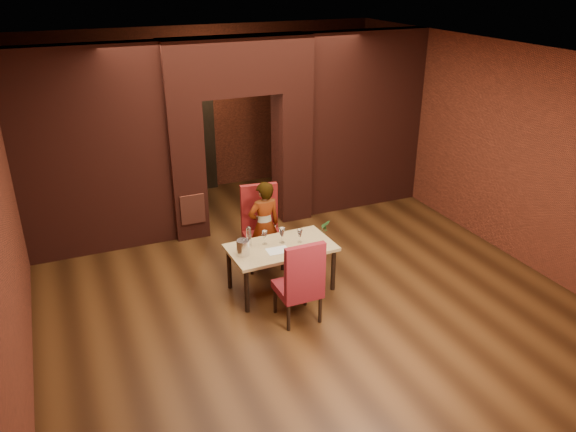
% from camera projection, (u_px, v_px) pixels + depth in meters
% --- Properties ---
extents(floor, '(8.00, 8.00, 0.00)m').
position_uv_depth(floor, '(287.00, 275.00, 8.33)').
color(floor, '#412410').
rests_on(floor, ground).
extents(ceiling, '(7.00, 8.00, 0.04)m').
position_uv_depth(ceiling, '(287.00, 53.00, 7.01)').
color(ceiling, silver).
rests_on(ceiling, ground).
extents(wall_back, '(7.00, 0.04, 3.20)m').
position_uv_depth(wall_back, '(207.00, 110.00, 11.02)').
color(wall_back, maroon).
rests_on(wall_back, ground).
extents(wall_front, '(7.00, 0.04, 3.20)m').
position_uv_depth(wall_front, '(492.00, 336.00, 4.32)').
color(wall_front, maroon).
rests_on(wall_front, ground).
extents(wall_left, '(0.04, 8.00, 3.20)m').
position_uv_depth(wall_left, '(6.00, 215.00, 6.40)').
color(wall_left, maroon).
rests_on(wall_left, ground).
extents(wall_right, '(0.04, 8.00, 3.20)m').
position_uv_depth(wall_right, '(488.00, 144.00, 8.94)').
color(wall_right, maroon).
rests_on(wall_right, ground).
extents(pillar_left, '(0.55, 0.55, 2.30)m').
position_uv_depth(pillar_left, '(186.00, 169.00, 9.18)').
color(pillar_left, maroon).
rests_on(pillar_left, ground).
extents(pillar_right, '(0.55, 0.55, 2.30)m').
position_uv_depth(pillar_right, '(292.00, 155.00, 9.87)').
color(pillar_right, maroon).
rests_on(pillar_right, ground).
extents(lintel, '(2.45, 0.55, 0.90)m').
position_uv_depth(lintel, '(237.00, 66.00, 8.87)').
color(lintel, maroon).
rests_on(lintel, ground).
extents(wing_wall_left, '(2.28, 0.35, 3.20)m').
position_uv_depth(wing_wall_left, '(92.00, 153.00, 8.49)').
color(wing_wall_left, maroon).
rests_on(wing_wall_left, ground).
extents(wing_wall_right, '(2.28, 0.35, 3.20)m').
position_uv_depth(wing_wall_right, '(363.00, 122.00, 10.20)').
color(wing_wall_right, maroon).
rests_on(wing_wall_right, ground).
extents(vent_panel, '(0.40, 0.03, 0.50)m').
position_uv_depth(vent_panel, '(193.00, 209.00, 9.18)').
color(vent_panel, '#AB4931').
rests_on(vent_panel, ground).
extents(rear_door, '(0.90, 0.08, 2.10)m').
position_uv_depth(rear_door, '(189.00, 140.00, 11.05)').
color(rear_door, black).
rests_on(rear_door, ground).
extents(rear_door_frame, '(1.02, 0.04, 2.22)m').
position_uv_depth(rear_door_frame, '(190.00, 141.00, 11.01)').
color(rear_door_frame, black).
rests_on(rear_door_frame, ground).
extents(dining_table, '(1.47, 0.86, 0.68)m').
position_uv_depth(dining_table, '(281.00, 268.00, 7.85)').
color(dining_table, tan).
rests_on(dining_table, ground).
extents(chair_far, '(0.63, 0.63, 1.23)m').
position_uv_depth(chair_far, '(263.00, 228.00, 8.37)').
color(chair_far, maroon).
rests_on(chair_far, ground).
extents(chair_near, '(0.53, 0.53, 1.15)m').
position_uv_depth(chair_near, '(297.00, 279.00, 7.10)').
color(chair_near, maroon).
rests_on(chair_near, ground).
extents(person_seated, '(0.53, 0.36, 1.38)m').
position_uv_depth(person_seated, '(264.00, 226.00, 8.28)').
color(person_seated, silver).
rests_on(person_seated, ground).
extents(wine_glass_a, '(0.08, 0.08, 0.20)m').
position_uv_depth(wine_glass_a, '(265.00, 238.00, 7.72)').
color(wine_glass_a, white).
rests_on(wine_glass_a, dining_table).
extents(wine_glass_b, '(0.09, 0.09, 0.22)m').
position_uv_depth(wine_glass_b, '(282.00, 235.00, 7.76)').
color(wine_glass_b, white).
rests_on(wine_glass_b, dining_table).
extents(wine_glass_c, '(0.08, 0.08, 0.19)m').
position_uv_depth(wine_glass_c, '(300.00, 236.00, 7.78)').
color(wine_glass_c, white).
rests_on(wine_glass_c, dining_table).
extents(tasting_sheet, '(0.31, 0.23, 0.00)m').
position_uv_depth(tasting_sheet, '(278.00, 250.00, 7.59)').
color(tasting_sheet, silver).
rests_on(tasting_sheet, dining_table).
extents(wine_bucket, '(0.17, 0.17, 0.21)m').
position_uv_depth(wine_bucket, '(243.00, 248.00, 7.44)').
color(wine_bucket, silver).
rests_on(wine_bucket, dining_table).
extents(water_bottle, '(0.07, 0.07, 0.29)m').
position_uv_depth(water_bottle, '(249.00, 236.00, 7.67)').
color(water_bottle, white).
rests_on(water_bottle, dining_table).
extents(potted_plant, '(0.50, 0.49, 0.42)m').
position_uv_depth(potted_plant, '(318.00, 234.00, 9.11)').
color(potted_plant, '#316128').
rests_on(potted_plant, ground).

